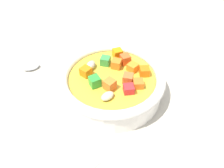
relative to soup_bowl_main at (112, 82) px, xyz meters
The scene contains 3 objects.
ground_plane 3.81cm from the soup_bowl_main, behind, with size 140.00×140.00×2.00cm, color #BAB2A0.
soup_bowl_main is the anchor object (origin of this frame).
spoon 15.89cm from the soup_bowl_main, 107.85° to the left, with size 22.79×8.58×1.06cm.
Camera 1 is at (-16.72, -22.41, 30.01)cm, focal length 32.79 mm.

